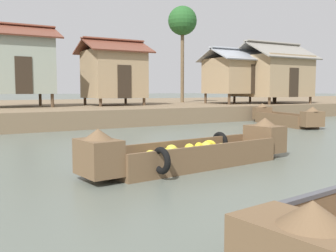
{
  "coord_description": "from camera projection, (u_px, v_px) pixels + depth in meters",
  "views": [
    {
      "loc": [
        -5.89,
        -1.87,
        1.69
      ],
      "look_at": [
        -0.78,
        6.51,
        0.79
      ],
      "focal_mm": 42.07,
      "sensor_mm": 36.0,
      "label": 1
    }
  ],
  "objects": [
    {
      "name": "stilt_house_mid_right",
      "position": [
        241.0,
        75.0,
        25.54
      ],
      "size": [
        5.01,
        3.25,
        3.55
      ],
      "color": "#4C3826",
      "rests_on": "riverbank_strip"
    },
    {
      "name": "stilt_house_mid_left",
      "position": [
        114.0,
        73.0,
        22.47
      ],
      "size": [
        3.72,
        3.32,
        3.77
      ],
      "color": "#4C3826",
      "rests_on": "riverbank_strip"
    },
    {
      "name": "stilt_house_right",
      "position": [
        272.0,
        75.0,
        25.83
      ],
      "size": [
        4.8,
        4.06,
        4.0
      ],
      "color": "#4C3826",
      "rests_on": "riverbank_strip"
    },
    {
      "name": "banana_boat",
      "position": [
        195.0,
        151.0,
        8.66
      ],
      "size": [
        5.39,
        2.02,
        0.98
      ],
      "color": "brown",
      "rests_on": "ground"
    },
    {
      "name": "palm_tree_near",
      "position": [
        182.0,
        22.0,
        27.35
      ],
      "size": [
        2.01,
        2.01,
        6.68
      ],
      "color": "brown",
      "rests_on": "riverbank_strip"
    },
    {
      "name": "riverbank_strip",
      "position": [
        36.0,
        110.0,
        25.2
      ],
      "size": [
        160.0,
        20.0,
        0.81
      ],
      "primitive_type": "cube",
      "color": "#756047",
      "rests_on": "ground"
    },
    {
      "name": "fishing_skiff_distant",
      "position": [
        284.0,
        118.0,
        18.91
      ],
      "size": [
        2.28,
        4.94,
        0.98
      ],
      "color": "brown",
      "rests_on": "ground"
    },
    {
      "name": "stilt_house_left",
      "position": [
        17.0,
        64.0,
        20.12
      ],
      "size": [
        3.88,
        3.41,
        4.23
      ],
      "color": "#4C3826",
      "rests_on": "riverbank_strip"
    },
    {
      "name": "ground_plane",
      "position": [
        134.0,
        140.0,
        13.3
      ],
      "size": [
        300.0,
        300.0,
        0.0
      ],
      "primitive_type": "plane",
      "color": "#596056"
    }
  ]
}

